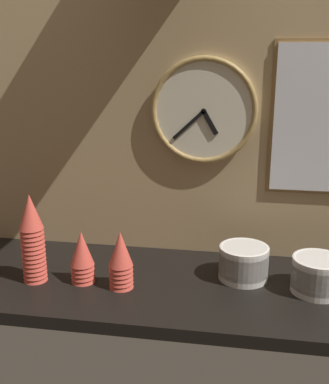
# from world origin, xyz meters

# --- Properties ---
(ground_plane) EXTENTS (1.60, 0.56, 0.04)m
(ground_plane) POSITION_xyz_m (0.00, 0.00, -0.02)
(ground_plane) COLOR black
(wall_tiled_back) EXTENTS (1.60, 0.03, 1.05)m
(wall_tiled_back) POSITION_xyz_m (0.00, 0.27, 0.53)
(wall_tiled_back) COLOR tan
(wall_tiled_back) RESTS_ON ground_plane
(cup_stack_center) EXTENTS (0.08, 0.08, 0.19)m
(cup_stack_center) POSITION_xyz_m (-0.12, -0.07, 0.09)
(cup_stack_center) COLOR #DB4C3D
(cup_stack_center) RESTS_ON ground_plane
(cup_stack_left) EXTENTS (0.08, 0.08, 0.29)m
(cup_stack_left) POSITION_xyz_m (-0.40, -0.07, 0.15)
(cup_stack_left) COLOR #DB4C3D
(cup_stack_left) RESTS_ON ground_plane
(cup_stack_center_left) EXTENTS (0.08, 0.08, 0.17)m
(cup_stack_center_left) POSITION_xyz_m (-0.25, -0.06, 0.09)
(cup_stack_center_left) COLOR #DB4C3D
(cup_stack_center_left) RESTS_ON ground_plane
(bowl_stack_right) EXTENTS (0.16, 0.16, 0.11)m
(bowl_stack_right) POSITION_xyz_m (0.26, 0.05, 0.06)
(bowl_stack_right) COLOR beige
(bowl_stack_right) RESTS_ON ground_plane
(bowl_stack_far_right) EXTENTS (0.16, 0.16, 0.11)m
(bowl_stack_far_right) POSITION_xyz_m (0.49, 0.00, 0.06)
(bowl_stack_far_right) COLOR beige
(bowl_stack_far_right) RESTS_ON ground_plane
(wall_clock) EXTENTS (0.36, 0.03, 0.36)m
(wall_clock) POSITION_xyz_m (0.10, 0.23, 0.52)
(wall_clock) COLOR beige
(menu_board) EXTENTS (0.38, 0.01, 0.51)m
(menu_board) POSITION_xyz_m (0.52, 0.24, 0.50)
(menu_board) COLOR olive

